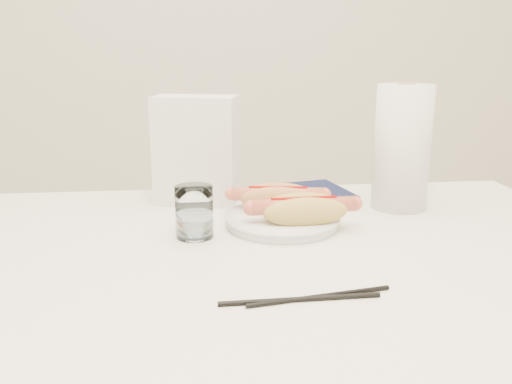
{
  "coord_description": "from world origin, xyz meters",
  "views": [
    {
      "loc": [
        -0.1,
        -0.78,
        1.06
      ],
      "look_at": [
        -0.01,
        0.1,
        0.82
      ],
      "focal_mm": 37.15,
      "sensor_mm": 36.0,
      "label": 1
    }
  ],
  "objects": [
    {
      "name": "water_glass",
      "position": [
        -0.12,
        0.08,
        0.79
      ],
      "size": [
        0.06,
        0.06,
        0.09
      ],
      "primitive_type": "cylinder",
      "color": "silver",
      "rests_on": "table"
    },
    {
      "name": "plate",
      "position": [
        0.04,
        0.12,
        0.76
      ],
      "size": [
        0.21,
        0.21,
        0.02
      ],
      "primitive_type": "cylinder",
      "rotation": [
        0.0,
        0.0,
        -0.04
      ],
      "color": "white",
      "rests_on": "table"
    },
    {
      "name": "hotdog_right",
      "position": [
        0.07,
        0.08,
        0.79
      ],
      "size": [
        0.18,
        0.08,
        0.05
      ],
      "rotation": [
        0.0,
        0.0,
        0.04
      ],
      "color": "tan",
      "rests_on": "plate"
    },
    {
      "name": "napkin_box",
      "position": [
        -0.11,
        0.29,
        0.86
      ],
      "size": [
        0.18,
        0.13,
        0.22
      ],
      "primitive_type": "cube",
      "rotation": [
        0.0,
        0.0,
        -0.24
      ],
      "color": "silver",
      "rests_on": "table"
    },
    {
      "name": "table",
      "position": [
        0.0,
        0.0,
        0.69
      ],
      "size": [
        1.2,
        0.8,
        0.75
      ],
      "color": "white",
      "rests_on": "ground"
    },
    {
      "name": "chopstick_far",
      "position": [
        0.04,
        -0.17,
        0.75
      ],
      "size": [
        0.19,
        0.04,
        0.01
      ],
      "primitive_type": "cylinder",
      "rotation": [
        0.0,
        1.57,
        0.17
      ],
      "color": "black",
      "rests_on": "table"
    },
    {
      "name": "navy_napkin",
      "position": [
        0.13,
        0.32,
        0.75
      ],
      "size": [
        0.2,
        0.2,
        0.01
      ],
      "primitive_type": "cube",
      "rotation": [
        0.0,
        0.0,
        0.23
      ],
      "color": "#111737",
      "rests_on": "table"
    },
    {
      "name": "paper_towel_roll",
      "position": [
        0.29,
        0.21,
        0.87
      ],
      "size": [
        0.13,
        0.13,
        0.24
      ],
      "primitive_type": "cylinder",
      "rotation": [
        0.0,
        0.0,
        -0.26
      ],
      "color": "white",
      "rests_on": "table"
    },
    {
      "name": "hotdog_left",
      "position": [
        0.04,
        0.17,
        0.79
      ],
      "size": [
        0.18,
        0.08,
        0.05
      ],
      "rotation": [
        0.0,
        0.0,
        -0.13
      ],
      "color": "tan",
      "rests_on": "plate"
    },
    {
      "name": "chopstick_near",
      "position": [
        0.02,
        -0.18,
        0.75
      ],
      "size": [
        0.21,
        0.01,
        0.01
      ],
      "primitive_type": "cylinder",
      "rotation": [
        0.0,
        1.57,
        0.02
      ],
      "color": "black",
      "rests_on": "table"
    }
  ]
}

